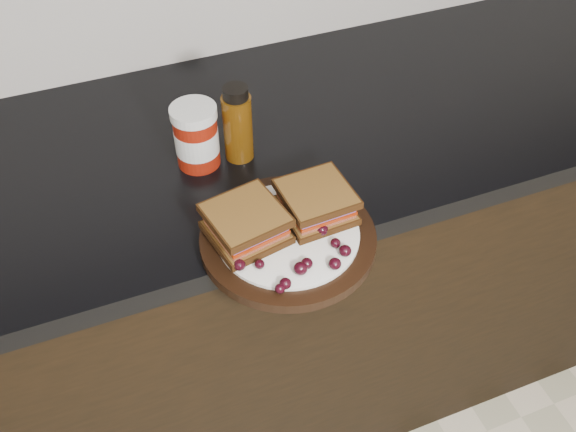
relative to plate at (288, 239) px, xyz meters
name	(u,v)px	position (x,y,z in m)	size (l,w,h in m)	color
base_cabinets	(153,322)	(-0.23, 0.28, -0.48)	(3.96, 0.58, 0.86)	black
countertop	(116,177)	(-0.23, 0.28, -0.03)	(3.98, 0.60, 0.04)	black
plate	(288,239)	(0.00, 0.00, 0.00)	(0.28, 0.28, 0.02)	black
sandwich_left	(246,224)	(-0.06, 0.02, 0.04)	(0.11, 0.11, 0.05)	brown
sandwich_right	(316,202)	(0.06, 0.02, 0.04)	(0.11, 0.11, 0.05)	brown
grape_0	(239,265)	(-0.09, -0.04, 0.02)	(0.02, 0.02, 0.02)	black
grape_1	(260,264)	(-0.07, -0.05, 0.02)	(0.02, 0.02, 0.01)	black
grape_2	(280,289)	(-0.05, -0.11, 0.02)	(0.02, 0.02, 0.01)	black
grape_3	(285,283)	(-0.04, -0.10, 0.02)	(0.02, 0.02, 0.02)	black
grape_4	(301,268)	(-0.01, -0.08, 0.02)	(0.02, 0.02, 0.02)	black
grape_5	(307,263)	(0.00, -0.08, 0.02)	(0.02, 0.02, 0.02)	black
grape_6	(335,264)	(0.04, -0.09, 0.02)	(0.02, 0.02, 0.02)	black
grape_7	(345,251)	(0.06, -0.08, 0.02)	(0.02, 0.02, 0.02)	black
grape_8	(335,243)	(0.06, -0.05, 0.02)	(0.02, 0.02, 0.02)	black
grape_9	(322,230)	(0.05, -0.02, 0.02)	(0.02, 0.02, 0.02)	black
grape_10	(342,216)	(0.09, -0.01, 0.03)	(0.02, 0.02, 0.02)	black
grape_11	(323,216)	(0.06, 0.01, 0.02)	(0.02, 0.02, 0.02)	black
grape_12	(316,207)	(0.06, 0.03, 0.02)	(0.02, 0.02, 0.02)	black
grape_13	(236,209)	(-0.06, 0.07, 0.02)	(0.02, 0.02, 0.02)	black
grape_14	(233,225)	(-0.08, 0.04, 0.02)	(0.02, 0.02, 0.02)	black
grape_15	(253,234)	(-0.06, 0.01, 0.02)	(0.02, 0.02, 0.02)	black
grape_16	(238,248)	(-0.09, -0.01, 0.02)	(0.02, 0.02, 0.02)	black
grape_17	(254,221)	(-0.04, 0.03, 0.02)	(0.02, 0.02, 0.02)	black
grape_18	(234,227)	(-0.08, 0.03, 0.02)	(0.02, 0.02, 0.02)	black
grape_19	(231,240)	(-0.09, 0.01, 0.02)	(0.02, 0.02, 0.02)	black
condiment_jar	(196,136)	(-0.08, 0.24, 0.05)	(0.08, 0.08, 0.12)	maroon
oil_bottle	(238,123)	(0.00, 0.23, 0.06)	(0.05, 0.05, 0.15)	#482907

